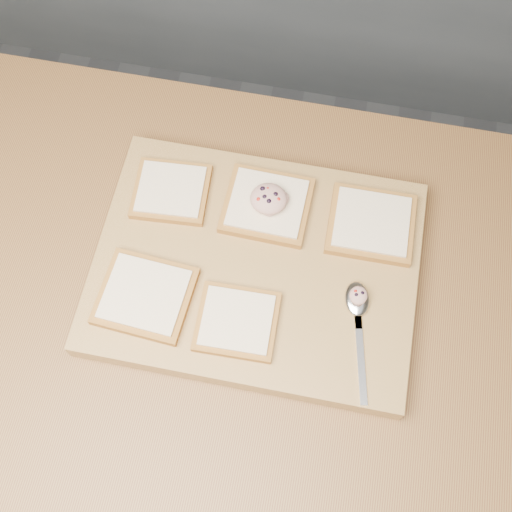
{
  "coord_description": "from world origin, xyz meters",
  "views": [
    {
      "loc": [
        -0.0,
        -0.3,
        1.82
      ],
      "look_at": [
        -0.08,
        0.07,
        0.96
      ],
      "focal_mm": 45.0,
      "sensor_mm": 36.0,
      "label": 1
    }
  ],
  "objects_px": {
    "spoon": "(358,307)",
    "bread_far_center": "(267,205)",
    "tuna_salad_dollop": "(269,199)",
    "cutting_board": "(256,267)"
  },
  "relations": [
    {
      "from": "bread_far_center",
      "to": "tuna_salad_dollop",
      "type": "distance_m",
      "value": 0.02
    },
    {
      "from": "spoon",
      "to": "tuna_salad_dollop",
      "type": "bearing_deg",
      "value": 138.94
    },
    {
      "from": "spoon",
      "to": "bread_far_center",
      "type": "bearing_deg",
      "value": 139.17
    },
    {
      "from": "cutting_board",
      "to": "spoon",
      "type": "bearing_deg",
      "value": -15.29
    },
    {
      "from": "bread_far_center",
      "to": "tuna_salad_dollop",
      "type": "height_order",
      "value": "tuna_salad_dollop"
    },
    {
      "from": "bread_far_center",
      "to": "spoon",
      "type": "bearing_deg",
      "value": -40.83
    },
    {
      "from": "tuna_salad_dollop",
      "to": "spoon",
      "type": "xyz_separation_m",
      "value": [
        0.16,
        -0.14,
        -0.03
      ]
    },
    {
      "from": "cutting_board",
      "to": "tuna_salad_dollop",
      "type": "xyz_separation_m",
      "value": [
        0.0,
        0.09,
        0.05
      ]
    },
    {
      "from": "bread_far_center",
      "to": "tuna_salad_dollop",
      "type": "relative_size",
      "value": 2.36
    },
    {
      "from": "cutting_board",
      "to": "bread_far_center",
      "type": "xyz_separation_m",
      "value": [
        -0.0,
        0.09,
        0.03
      ]
    }
  ]
}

